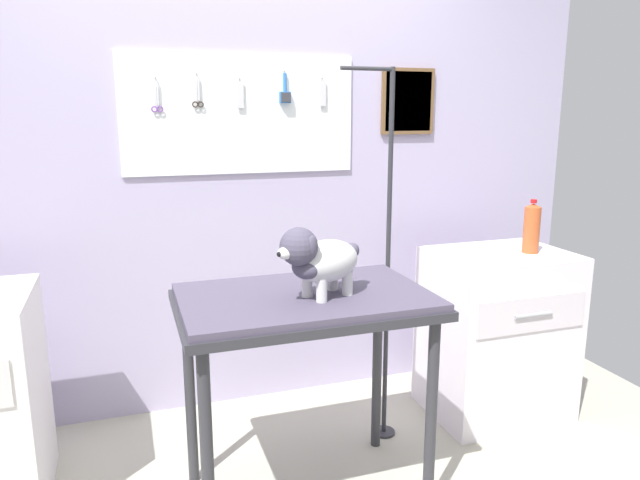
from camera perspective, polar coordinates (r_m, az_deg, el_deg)
The scene contains 6 objects.
rear_wall_panel at distance 3.06m, azimuth -8.36°, elevation 4.94°, with size 4.00×0.11×2.30m.
grooming_table at distance 2.28m, azimuth -1.48°, elevation -7.48°, with size 0.97×0.62×0.87m.
grooming_arm at distance 2.73m, azimuth 6.42°, elevation -3.31°, with size 0.30×0.11×1.74m.
dog at distance 2.15m, azimuth -0.13°, elevation -1.87°, with size 0.38×0.27×0.28m.
cabinet_right at distance 3.20m, azimuth 16.75°, elevation -8.64°, with size 0.68×0.54×0.86m.
soda_bottle at distance 3.10m, azimuth 19.88°, elevation 1.10°, with size 0.08×0.08×0.27m.
Camera 1 is at (-0.54, -1.71, 1.55)m, focal length 32.91 mm.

